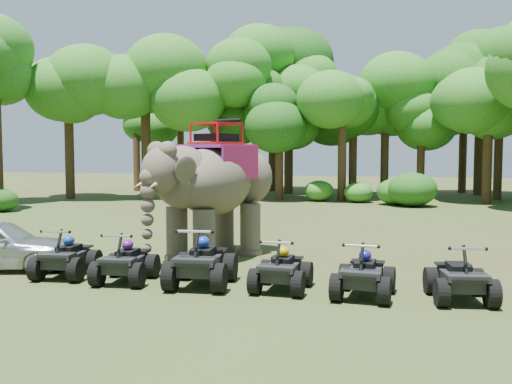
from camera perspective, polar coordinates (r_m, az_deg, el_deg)
ground at (r=14.43m, az=-1.27°, el=-7.88°), size 110.00×110.00×0.00m
elephant at (r=16.03m, az=-4.18°, el=0.33°), size 3.69×5.06×3.89m
atv_0 at (r=14.40m, az=-18.44°, el=-5.70°), size 1.39×1.76×1.20m
atv_1 at (r=13.46m, az=-12.91°, el=-6.30°), size 1.35×1.72×1.18m
atv_2 at (r=12.79m, az=-5.48°, el=-6.38°), size 1.52×1.95×1.35m
atv_3 at (r=12.38m, az=2.59°, el=-7.18°), size 1.14×1.56×1.15m
atv_4 at (r=12.00m, az=10.75°, el=-7.53°), size 1.25×1.65×1.18m
atv_5 at (r=12.22m, az=19.74°, el=-7.50°), size 1.42×1.77×1.18m
tree_0 at (r=34.49m, az=8.61°, el=4.95°), size 4.94×4.94×7.06m
tree_1 at (r=37.84m, az=16.18°, el=4.36°), size 4.57×4.57×6.53m
tree_2 at (r=34.79m, az=22.19°, el=5.02°), size 5.22×5.22×7.46m
tree_27 at (r=37.58m, az=-18.20°, el=6.07°), size 6.18×6.18×8.83m
tree_28 at (r=37.12m, az=-10.98°, el=6.99°), size 6.87×6.87×9.82m
tree_29 at (r=35.88m, az=-4.08°, el=6.69°), size 6.46×6.46×9.23m
tree_30 at (r=34.78m, az=2.34°, el=4.64°), size 4.64×4.64×6.64m
tree_31 at (r=41.72m, az=21.45°, el=6.57°), size 6.99×6.99×9.98m
tree_32 at (r=42.93m, az=1.68°, el=7.35°), size 7.59×7.59×10.84m
tree_33 at (r=38.15m, az=23.10°, el=4.62°), size 4.98×4.98×7.11m
tree_35 at (r=37.65m, az=-1.96°, el=5.46°), size 5.43×5.43×7.76m
tree_36 at (r=43.67m, az=-11.87°, el=4.71°), size 4.92×4.92×7.03m
tree_38 at (r=44.05m, az=1.93°, el=5.23°), size 5.39×5.39×7.70m
tree_39 at (r=38.42m, az=9.68°, el=5.50°), size 5.55×5.55×7.93m
tree_40 at (r=39.44m, az=12.78°, el=5.63°), size 5.76×5.76×8.22m
tree_41 at (r=45.86m, az=-7.56°, el=5.65°), size 5.96×5.96×8.51m
tree_42 at (r=43.39m, az=20.02°, el=5.47°), size 5.89×5.89×8.41m
tree_45 at (r=40.36m, az=3.30°, el=7.39°), size 7.43×7.43×10.61m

